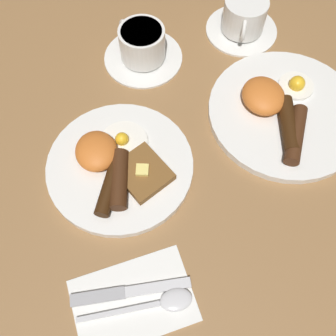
% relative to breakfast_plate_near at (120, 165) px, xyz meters
% --- Properties ---
extents(ground_plane, '(3.00, 3.00, 0.00)m').
position_rel_breakfast_plate_near_xyz_m(ground_plane, '(-0.00, 0.00, -0.01)').
color(ground_plane, olive).
extents(breakfast_plate_near, '(0.24, 0.24, 0.05)m').
position_rel_breakfast_plate_near_xyz_m(breakfast_plate_near, '(0.00, 0.00, 0.00)').
color(breakfast_plate_near, white).
rests_on(breakfast_plate_near, ground_plane).
extents(breakfast_plate_far, '(0.28, 0.28, 0.05)m').
position_rel_breakfast_plate_near_xyz_m(breakfast_plate_far, '(-0.03, 0.31, -0.00)').
color(breakfast_plate_far, white).
rests_on(breakfast_plate_far, ground_plane).
extents(teacup_near, '(0.15, 0.15, 0.07)m').
position_rel_breakfast_plate_near_xyz_m(teacup_near, '(-0.23, 0.10, 0.02)').
color(teacup_near, white).
rests_on(teacup_near, ground_plane).
extents(teacup_far, '(0.15, 0.15, 0.07)m').
position_rel_breakfast_plate_near_xyz_m(teacup_far, '(-0.25, 0.31, 0.02)').
color(teacup_far, white).
rests_on(teacup_far, ground_plane).
extents(napkin, '(0.13, 0.18, 0.01)m').
position_rel_breakfast_plate_near_xyz_m(napkin, '(0.21, -0.02, -0.01)').
color(napkin, white).
rests_on(napkin, ground_plane).
extents(knife, '(0.03, 0.18, 0.01)m').
position_rel_breakfast_plate_near_xyz_m(knife, '(0.20, -0.03, -0.01)').
color(knife, silver).
rests_on(knife, napkin).
extents(spoon, '(0.04, 0.17, 0.01)m').
position_rel_breakfast_plate_near_xyz_m(spoon, '(0.23, 0.02, -0.01)').
color(spoon, silver).
rests_on(spoon, napkin).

